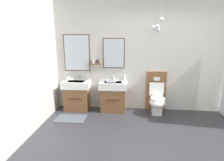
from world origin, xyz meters
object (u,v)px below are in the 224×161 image
at_px(vanity_sink_left, 77,95).
at_px(toilet, 157,98).
at_px(vanity_sink_right, 113,96).
at_px(toothbrush_cup, 68,77).
at_px(folded_hand_towel, 111,82).
at_px(soap_dispenser, 124,78).

relative_size(vanity_sink_left, toilet, 0.75).
distance_m(vanity_sink_left, vanity_sink_right, 0.93).
bearing_deg(toothbrush_cup, toilet, -4.07).
bearing_deg(folded_hand_towel, soap_dispenser, 39.08).
bearing_deg(toilet, folded_hand_towel, -175.70).
relative_size(vanity_sink_right, toilet, 0.75).
relative_size(toilet, toothbrush_cup, 4.90).
bearing_deg(vanity_sink_left, toothbrush_cup, 153.29).
bearing_deg(folded_hand_towel, toothbrush_cup, 168.05).
bearing_deg(vanity_sink_right, soap_dispenser, 27.59).
distance_m(vanity_sink_left, folded_hand_towel, 0.97).
distance_m(vanity_sink_left, soap_dispenser, 1.28).
height_order(vanity_sink_left, vanity_sink_right, same).
bearing_deg(soap_dispenser, vanity_sink_left, -173.23).
xyz_separation_m(toilet, soap_dispenser, (-0.79, 0.17, 0.45)).
relative_size(toilet, folded_hand_towel, 4.55).
bearing_deg(soap_dispenser, toothbrush_cup, -179.59).
height_order(toilet, folded_hand_towel, toilet).
height_order(vanity_sink_left, toilet, toilet).
height_order(vanity_sink_right, toilet, toilet).
distance_m(toilet, folded_hand_towel, 1.18).
bearing_deg(toilet, vanity_sink_right, 178.48).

